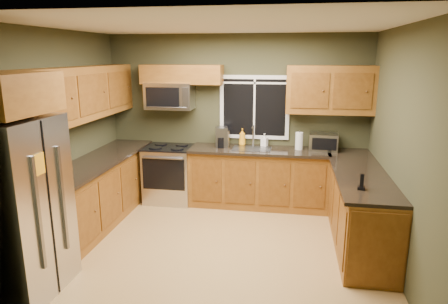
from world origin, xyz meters
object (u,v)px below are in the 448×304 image
(paper_towel_roll, at_px, (299,141))
(soap_bottle_c, at_px, (221,140))
(refrigerator, at_px, (17,209))
(toaster_oven, at_px, (323,142))
(coffee_maker, at_px, (221,138))
(microwave, at_px, (170,96))
(soap_bottle_a, at_px, (242,137))
(soap_bottle_b, at_px, (264,140))
(kettle, at_px, (225,137))
(cordless_phone, at_px, (362,185))
(range, at_px, (170,173))

(paper_towel_roll, height_order, soap_bottle_c, paper_towel_roll)
(paper_towel_roll, bearing_deg, refrigerator, -133.99)
(toaster_oven, distance_m, coffee_maker, 1.59)
(microwave, height_order, paper_towel_roll, microwave)
(microwave, height_order, soap_bottle_a, microwave)
(toaster_oven, bearing_deg, refrigerator, -137.64)
(paper_towel_roll, distance_m, soap_bottle_b, 0.56)
(toaster_oven, xyz_separation_m, soap_bottle_b, (-0.91, 0.14, -0.03))
(coffee_maker, bearing_deg, kettle, 73.67)
(kettle, bearing_deg, coffee_maker, -106.33)
(paper_towel_roll, relative_size, soap_bottle_c, 1.62)
(soap_bottle_b, bearing_deg, soap_bottle_a, 180.00)
(refrigerator, xyz_separation_m, soap_bottle_a, (1.86, 3.00, 0.18))
(refrigerator, height_order, kettle, refrigerator)
(refrigerator, xyz_separation_m, microwave, (0.69, 2.91, 0.83))
(coffee_maker, height_order, cordless_phone, coffee_maker)
(toaster_oven, relative_size, coffee_maker, 1.40)
(toaster_oven, bearing_deg, coffee_maker, -179.22)
(refrigerator, relative_size, soap_bottle_a, 6.51)
(kettle, relative_size, paper_towel_roll, 1.00)
(range, relative_size, kettle, 3.16)
(soap_bottle_a, distance_m, soap_bottle_c, 0.35)
(paper_towel_roll, relative_size, soap_bottle_b, 1.44)
(coffee_maker, xyz_separation_m, kettle, (0.03, 0.12, -0.01))
(toaster_oven, xyz_separation_m, paper_towel_roll, (-0.37, 0.01, 0.00))
(coffee_maker, relative_size, cordless_phone, 1.80)
(soap_bottle_a, bearing_deg, range, -168.86)
(range, relative_size, microwave, 1.23)
(microwave, xyz_separation_m, soap_bottle_a, (1.17, 0.09, -0.65))
(microwave, bearing_deg, soap_bottle_b, 3.53)
(soap_bottle_a, bearing_deg, kettle, -169.88)
(toaster_oven, xyz_separation_m, kettle, (-1.55, 0.09, 0.00))
(refrigerator, bearing_deg, microwave, 76.66)
(range, distance_m, soap_bottle_b, 1.65)
(range, xyz_separation_m, paper_towel_roll, (2.07, 0.09, 0.61))
(range, height_order, cordless_phone, cordless_phone)
(toaster_oven, xyz_separation_m, cordless_phone, (0.29, -1.81, -0.08))
(coffee_maker, xyz_separation_m, paper_towel_roll, (1.22, 0.03, -0.01))
(microwave, relative_size, kettle, 2.56)
(refrigerator, relative_size, coffee_maker, 5.67)
(soap_bottle_a, xyz_separation_m, soap_bottle_c, (-0.34, -0.09, -0.05))
(cordless_phone, bearing_deg, soap_bottle_c, 135.57)
(microwave, height_order, soap_bottle_b, microwave)
(soap_bottle_a, bearing_deg, refrigerator, -121.79)
(soap_bottle_c, relative_size, cordless_phone, 1.04)
(refrigerator, xyz_separation_m, soap_bottle_c, (1.52, 2.91, 0.13))
(microwave, height_order, soap_bottle_c, microwave)
(microwave, relative_size, coffee_maker, 2.39)
(soap_bottle_b, relative_size, cordless_phone, 1.17)
(toaster_oven, height_order, kettle, kettle)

